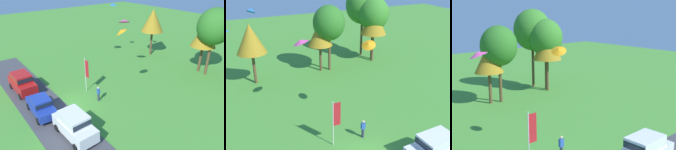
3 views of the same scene
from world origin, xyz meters
TOP-DOWN VIEW (x-y plane):
  - car_suv_near_entrance at (4.49, -2.07)m, footprint 4.66×2.17m
  - person_on_lawn at (1.08, 2.82)m, footprint 0.36×0.24m
  - tree_right_of_center at (-5.41, 18.22)m, footprint 3.57×3.57m
  - tree_left_of_center at (3.52, 18.50)m, footprint 3.30×3.30m
  - tree_lone_near at (4.74, 18.25)m, footprint 4.26×4.26m
  - tree_center_back at (11.86, 21.73)m, footprint 5.11×5.11m
  - tree_far_left at (12.13, 18.80)m, footprint 3.79×3.79m
  - tree_far_right at (12.44, 19.48)m, footprint 4.50×4.50m
  - flag_banner at (-1.46, 2.99)m, footprint 0.71×0.08m
  - kite_delta_trailing_tail at (-2.10, 9.16)m, footprint 2.10×2.09m
  - kite_diamond_high_right at (-5.24, 15.30)m, footprint 1.21×1.20m
  - kite_delta_near_flag at (2.45, 4.74)m, footprint 1.63×1.63m

SIDE VIEW (x-z plane):
  - person_on_lawn at x=1.08m, z-range 0.02..1.73m
  - car_suv_near_entrance at x=4.49m, z-range 0.16..2.44m
  - flag_banner at x=-1.46m, z-range 0.56..4.72m
  - tree_left_of_center at x=3.52m, z-range 1.79..8.76m
  - tree_right_of_center at x=-5.41m, z-range 1.94..9.47m
  - tree_far_left at x=12.13m, z-range 2.07..10.08m
  - tree_lone_near at x=4.74m, z-range 2.12..11.12m
  - tree_far_right at x=12.44m, z-range 2.25..11.75m
  - kite_delta_trailing_tail at x=-2.10m, z-range 7.02..7.81m
  - kite_delta_near_flag at x=2.45m, z-range 7.34..8.19m
  - tree_center_back at x=11.86m, z-range 2.56..13.35m
  - kite_diamond_high_right at x=-5.24m, z-range 9.16..9.86m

